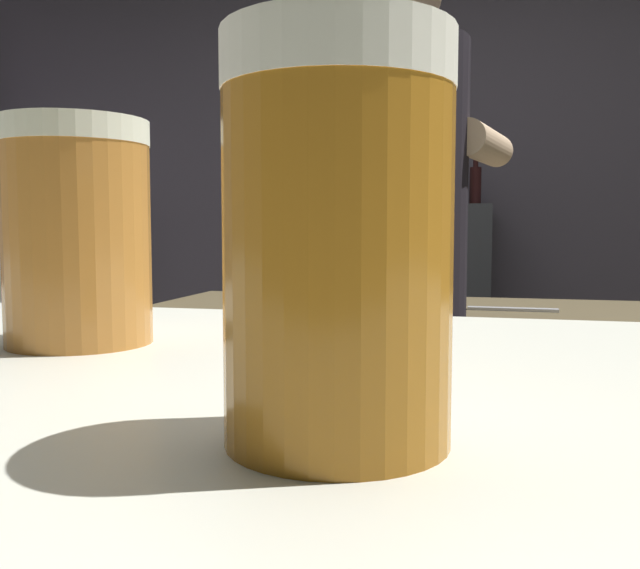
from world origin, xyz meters
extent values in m
cube|color=#494451|center=(0.00, 2.20, 1.35)|extent=(5.20, 0.10, 2.70)
cube|color=#4B3F2A|center=(0.35, 0.68, 0.45)|extent=(2.10, 0.60, 0.90)
cube|color=#33353B|center=(-0.12, 1.92, 0.62)|extent=(0.78, 0.36, 1.23)
cube|color=white|center=(-2.04, 1.75, 0.56)|extent=(0.62, 0.55, 1.12)
cube|color=#262626|center=(-1.83, 1.46, 0.62)|extent=(0.03, 0.03, 0.40)
cube|color=#2D2F39|center=(0.05, 0.23, 0.46)|extent=(0.28, 0.20, 0.93)
cylinder|color=black|center=(0.05, 0.23, 1.23)|extent=(0.34, 0.34, 0.61)
cone|color=black|center=(0.03, 0.14, 1.43)|extent=(0.18, 0.18, 0.42)
cylinder|color=#D6B08A|center=(-0.09, 0.42, 1.32)|extent=(0.14, 0.33, 0.08)
cylinder|color=#D6B08A|center=(0.25, 0.36, 1.32)|extent=(0.14, 0.33, 0.08)
cylinder|color=teal|center=(-0.18, 0.72, 0.93)|extent=(0.17, 0.17, 0.05)
cube|color=silver|center=(0.33, 0.63, 0.91)|extent=(0.24, 0.03, 0.01)
cylinder|color=#C37B33|center=(0.04, -0.96, 1.12)|extent=(0.08, 0.08, 0.12)
cylinder|color=white|center=(0.04, -0.96, 1.19)|extent=(0.08, 0.08, 0.01)
cylinder|color=#AF6C1D|center=(0.22, -1.11, 1.12)|extent=(0.07, 0.07, 0.11)
cylinder|color=white|center=(0.22, -1.11, 1.18)|extent=(0.07, 0.07, 0.02)
cylinder|color=#D1D488|center=(-0.22, 1.87, 1.30)|extent=(0.06, 0.06, 0.13)
cylinder|color=#D1D488|center=(-0.22, 1.87, 1.39)|extent=(0.03, 0.03, 0.05)
cylinder|color=#333333|center=(-0.22, 1.87, 1.42)|extent=(0.03, 0.03, 0.01)
cylinder|color=black|center=(0.13, 1.85, 1.32)|extent=(0.05, 0.05, 0.17)
cylinder|color=black|center=(0.13, 1.85, 1.44)|extent=(0.02, 0.02, 0.07)
cylinder|color=red|center=(0.13, 1.85, 1.47)|extent=(0.03, 0.03, 0.01)
cylinder|color=black|center=(-0.41, 1.99, 1.31)|extent=(0.06, 0.06, 0.15)
cylinder|color=black|center=(-0.41, 1.99, 1.41)|extent=(0.03, 0.03, 0.06)
cylinder|color=red|center=(-0.41, 1.99, 1.45)|extent=(0.03, 0.03, 0.01)
cylinder|color=black|center=(0.19, 1.93, 1.32)|extent=(0.05, 0.05, 0.17)
cylinder|color=black|center=(0.19, 1.93, 1.43)|extent=(0.02, 0.02, 0.07)
cylinder|color=red|center=(0.19, 1.93, 1.47)|extent=(0.03, 0.03, 0.01)
camera|label=1|loc=(0.27, -1.32, 1.13)|focal=39.03mm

